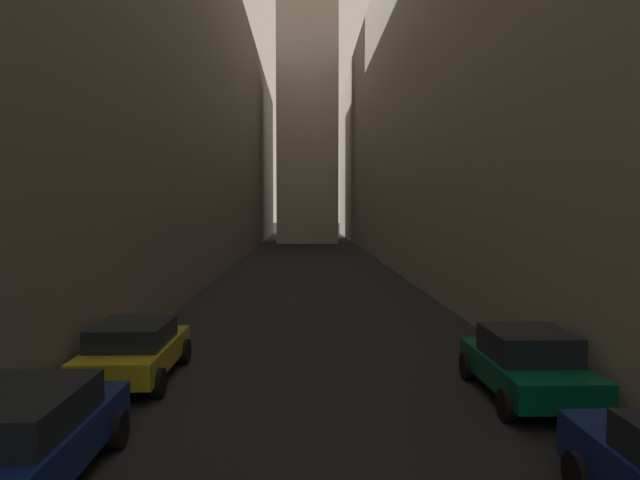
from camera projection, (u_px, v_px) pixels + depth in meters
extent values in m
plane|color=black|center=(310.00, 268.00, 39.11)|extent=(264.00, 264.00, 0.00)
cube|color=#60594F|center=(124.00, 114.00, 40.17)|extent=(15.05, 108.00, 21.47)
cube|color=gray|center=(491.00, 107.00, 40.85)|extent=(15.02, 108.00, 22.63)
cube|color=#9E9384|center=(307.00, 70.00, 69.09)|extent=(7.19, 7.19, 41.77)
cube|color=navy|center=(21.00, 450.00, 8.13)|extent=(1.73, 4.44, 0.63)
cube|color=black|center=(18.00, 411.00, 8.05)|extent=(1.59, 2.33, 0.53)
cylinder|color=black|center=(14.00, 431.00, 9.63)|extent=(0.22, 0.64, 0.64)
cylinder|color=black|center=(118.00, 430.00, 9.68)|extent=(0.22, 0.64, 0.64)
cube|color=#A59919|center=(135.00, 354.00, 13.60)|extent=(1.78, 3.99, 0.56)
cube|color=black|center=(133.00, 334.00, 13.40)|extent=(1.64, 2.06, 0.51)
cylinder|color=black|center=(116.00, 352.00, 14.94)|extent=(0.22, 0.64, 0.64)
cylinder|color=black|center=(185.00, 351.00, 14.99)|extent=(0.22, 0.64, 0.64)
cylinder|color=black|center=(75.00, 384.00, 12.24)|extent=(0.22, 0.64, 0.64)
cylinder|color=black|center=(159.00, 383.00, 12.28)|extent=(0.22, 0.64, 0.64)
cylinder|color=black|center=(579.00, 474.00, 8.05)|extent=(0.22, 0.64, 0.64)
cube|color=#05472D|center=(527.00, 370.00, 12.27)|extent=(1.82, 3.93, 0.56)
cube|color=black|center=(528.00, 344.00, 12.20)|extent=(1.67, 1.85, 0.59)
cylinder|color=black|center=(467.00, 367.00, 13.60)|extent=(0.22, 0.62, 0.62)
cylinder|color=black|center=(542.00, 366.00, 13.65)|extent=(0.22, 0.62, 0.62)
cylinder|color=black|center=(507.00, 405.00, 10.93)|extent=(0.22, 0.62, 0.62)
cylinder|color=black|center=(600.00, 404.00, 10.98)|extent=(0.22, 0.62, 0.62)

